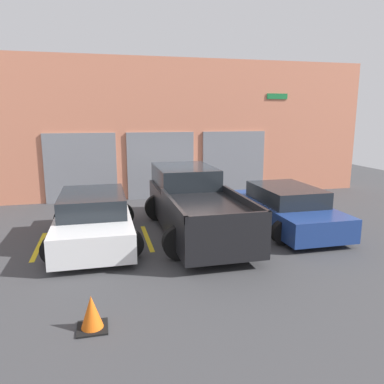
% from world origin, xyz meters
% --- Properties ---
extents(ground_plane, '(28.00, 28.00, 0.00)m').
position_xyz_m(ground_plane, '(0.00, 0.00, 0.00)').
color(ground_plane, '#3D3D3F').
extents(shophouse_building, '(16.94, 0.68, 5.41)m').
position_xyz_m(shophouse_building, '(-0.01, 3.29, 2.66)').
color(shophouse_building, '#D17A5B').
rests_on(shophouse_building, ground).
extents(pickup_truck, '(2.44, 5.47, 1.71)m').
position_xyz_m(pickup_truck, '(0.00, -1.63, 0.81)').
color(pickup_truck, black).
rests_on(pickup_truck, ground).
extents(sedan_white, '(2.27, 4.25, 1.29)m').
position_xyz_m(sedan_white, '(-2.73, -1.89, 0.61)').
color(sedan_white, white).
rests_on(sedan_white, ground).
extents(sedan_side, '(2.19, 4.22, 1.21)m').
position_xyz_m(sedan_side, '(2.73, -1.89, 0.58)').
color(sedan_side, navy).
rests_on(sedan_side, ground).
extents(parking_stripe_far_left, '(0.12, 2.20, 0.01)m').
position_xyz_m(parking_stripe_far_left, '(-4.10, -1.92, 0.00)').
color(parking_stripe_far_left, gold).
rests_on(parking_stripe_far_left, ground).
extents(parking_stripe_left, '(0.12, 2.20, 0.01)m').
position_xyz_m(parking_stripe_left, '(-1.37, -1.92, 0.00)').
color(parking_stripe_left, gold).
rests_on(parking_stripe_left, ground).
extents(parking_stripe_centre, '(0.12, 2.20, 0.01)m').
position_xyz_m(parking_stripe_centre, '(1.37, -1.92, 0.00)').
color(parking_stripe_centre, gold).
rests_on(parking_stripe_centre, ground).
extents(parking_stripe_right, '(0.12, 2.20, 0.01)m').
position_xyz_m(parking_stripe_right, '(4.10, -1.92, 0.00)').
color(parking_stripe_right, gold).
rests_on(parking_stripe_right, ground).
extents(traffic_cone, '(0.47, 0.47, 0.55)m').
position_xyz_m(traffic_cone, '(-2.72, -6.08, 0.25)').
color(traffic_cone, black).
rests_on(traffic_cone, ground).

